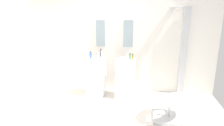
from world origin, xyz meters
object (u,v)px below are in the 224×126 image
Objects in this scene: shower_column at (183,50)px; soap_bottle_amber at (133,57)px; pedestal_sink_right at (125,77)px; soap_bottle_green at (130,57)px; pedestal_sink_left at (96,75)px; lounge_chair at (170,102)px; soap_bottle_clear at (102,53)px; soap_bottle_black at (101,53)px; soap_bottle_blue at (91,55)px.

soap_bottle_amber is at bearing -160.31° from shower_column.
pedestal_sink_right is 0.50m from soap_bottle_green.
pedestal_sink_left reaches higher than lounge_chair.
soap_bottle_amber is 0.70× the size of soap_bottle_clear.
pedestal_sink_left is 0.93m from soap_bottle_green.
soap_bottle_green is (-1.17, -0.44, -0.10)m from shower_column.
lounge_chair is at bearing -27.16° from pedestal_sink_left.
pedestal_sink_right is at bearing -11.51° from soap_bottle_clear.
pedestal_sink_left is at bearing -168.16° from shower_column.
soap_bottle_green is (0.70, -0.16, -0.02)m from soap_bottle_black.
pedestal_sink_left is at bearing 152.84° from lounge_chair.
pedestal_sink_left is at bearing -179.19° from soap_bottle_amber.
pedestal_sink_left is 6.09× the size of soap_bottle_blue.
pedestal_sink_right is 0.93m from soap_bottle_blue.
shower_column is 16.43× the size of soap_bottle_amber.
pedestal_sink_right is at bearing 138.07° from lounge_chair.
shower_column is 1.48m from lounge_chair.
soap_bottle_green is at bearing 5.00° from soap_bottle_blue.
soap_bottle_black is 1.13× the size of soap_bottle_blue.
soap_bottle_clear is at bearing -170.98° from shower_column.
pedestal_sink_right is at bearing 0.00° from pedestal_sink_left.
pedestal_sink_left is 0.54m from soap_bottle_clear.
soap_bottle_black is 1.33× the size of soap_bottle_green.
soap_bottle_clear is at bearing 46.74° from pedestal_sink_left.
soap_bottle_amber reaches higher than pedestal_sink_right.
pedestal_sink_left is 1.81m from lounge_chair.
soap_bottle_clear is at bearing 147.80° from lounge_chair.
soap_bottle_blue reaches higher than soap_bottle_green.
soap_bottle_black is at bearing 167.23° from soap_bottle_green.
pedestal_sink_left is 7.18× the size of soap_bottle_green.
lounge_chair is at bearing -41.93° from pedestal_sink_right.
pedestal_sink_right is 6.09× the size of soap_bottle_blue.
soap_bottle_black reaches higher than soap_bottle_clear.
soap_bottle_amber is (0.85, 0.01, 0.48)m from pedestal_sink_left.
pedestal_sink_right is 0.50× the size of shower_column.
shower_column is at bearing 8.69° from soap_bottle_black.
pedestal_sink_left is at bearing -133.26° from soap_bottle_clear.
shower_column reaches higher than pedestal_sink_left.
lounge_chair is 1.28m from soap_bottle_amber.
lounge_chair is 1.88m from soap_bottle_clear.
lounge_chair is 1.90m from soap_bottle_black.
shower_column is at bearing 11.84° from pedestal_sink_left.
soap_bottle_blue is at bearing 157.09° from lounge_chair.
soap_bottle_amber is (0.05, 0.04, -0.01)m from soap_bottle_green.
soap_bottle_amber is at bearing 7.40° from soap_bottle_blue.
soap_bottle_black is at bearing -171.31° from shower_column.
soap_bottle_green is (0.11, -0.03, 0.49)m from pedestal_sink_right.
lounge_chair is at bearing -22.91° from soap_bottle_blue.
lounge_chair is (1.60, -0.82, -0.14)m from pedestal_sink_left.
pedestal_sink_right is 5.40× the size of soap_bottle_black.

